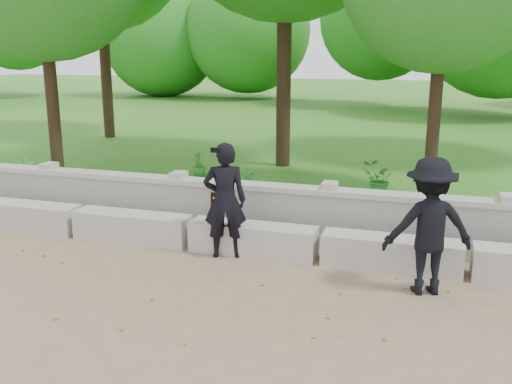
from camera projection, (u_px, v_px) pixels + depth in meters
ground at (129, 297)px, 7.01m from camera, size 80.00×80.00×0.00m
lawn at (330, 132)px, 19.94m from camera, size 40.00×22.00×0.25m
concrete_bench at (191, 233)px, 8.72m from camera, size 11.90×0.45×0.45m
parapet_wall at (207, 206)px, 9.31m from camera, size 12.50×0.35×0.90m
man_main at (225, 200)px, 8.17m from camera, size 0.72×0.66×1.69m
visitor_mid at (429, 226)px, 6.95m from camera, size 1.25×0.96×1.71m
shrub_a at (26, 174)px, 11.10m from camera, size 0.42×0.40×0.67m
shrub_b at (248, 183)px, 10.58m from camera, size 0.39×0.38×0.56m
shrub_c at (378, 179)px, 10.74m from camera, size 0.74×0.70×0.64m
shrub_d at (199, 164)px, 12.29m from camera, size 0.37×0.40×0.58m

